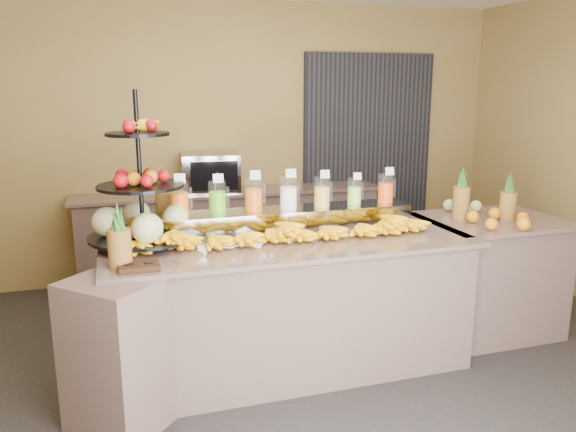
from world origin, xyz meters
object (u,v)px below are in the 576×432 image
banana_heap (284,231)px  oven_warmer (211,173)px  condiment_caddy (139,266)px  pitcher_tray (288,219)px  right_fruit_pile (490,212)px  fruit_stand (150,206)px

banana_heap → oven_warmer: size_ratio=3.81×
condiment_caddy → banana_heap: bearing=19.7°
pitcher_tray → right_fruit_pile: bearing=-10.2°
right_fruit_pile → oven_warmer: (-1.82, 1.95, 0.10)m
fruit_stand → condiment_caddy: fruit_stand is taller
oven_warmer → fruit_stand: bearing=-105.5°
condiment_caddy → oven_warmer: 2.46m
banana_heap → oven_warmer: oven_warmer is taller
fruit_stand → banana_heap: bearing=-13.9°
pitcher_tray → oven_warmer: bearing=99.5°
oven_warmer → banana_heap: bearing=-79.3°
pitcher_tray → fruit_stand: size_ratio=1.85×
banana_heap → oven_warmer: 1.97m
fruit_stand → condiment_caddy: size_ratio=4.42×
pitcher_tray → banana_heap: banana_heap is taller
condiment_caddy → right_fruit_pile: bearing=7.9°
fruit_stand → condiment_caddy: bearing=-103.3°
pitcher_tray → right_fruit_pile: (1.54, -0.28, 0.01)m
pitcher_tray → fruit_stand: fruit_stand is taller
fruit_stand → oven_warmer: bearing=66.8°
banana_heap → fruit_stand: size_ratio=2.13×
right_fruit_pile → oven_warmer: size_ratio=0.87×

